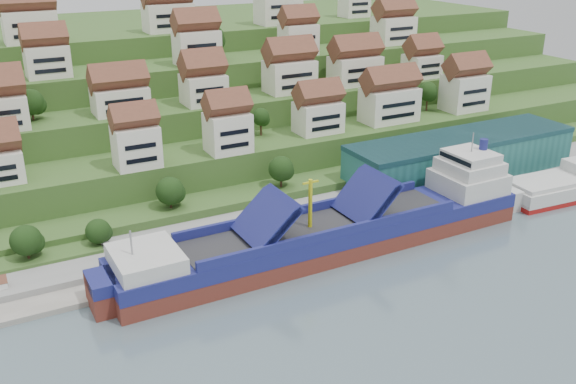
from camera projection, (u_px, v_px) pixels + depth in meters
ground at (310, 257)px, 123.33m from camera, size 300.00×300.00×0.00m
quay at (355, 205)px, 143.82m from camera, size 180.00×14.00×2.20m
hillside at (150, 92)px, 204.13m from camera, size 260.00×128.00×31.00m
hillside_village at (203, 73)px, 164.55m from camera, size 156.98×64.81×29.30m
hillside_trees at (178, 128)px, 147.35m from camera, size 139.77×62.59×31.37m
warehouse at (461, 155)px, 156.95m from camera, size 60.00×15.00×10.00m
flagpole at (361, 190)px, 136.73m from camera, size 1.28×0.16×8.00m
cargo_ship at (340, 232)px, 125.34m from camera, size 85.33×14.05×18.99m
second_ship at (563, 186)px, 150.49m from camera, size 29.55×12.44×8.40m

